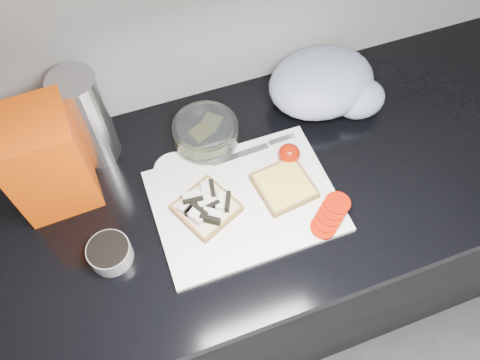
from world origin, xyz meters
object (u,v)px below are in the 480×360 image
(bread_bag, at_px, (45,161))
(glass_bowl, at_px, (206,134))
(cutting_board, at_px, (245,201))
(steel_canister, at_px, (87,119))

(bread_bag, bearing_deg, glass_bowl, 0.81)
(cutting_board, bearing_deg, steel_canister, 137.65)
(cutting_board, bearing_deg, glass_bowl, 98.45)
(glass_bowl, relative_size, bread_bag, 0.63)
(cutting_board, distance_m, bread_bag, 0.43)
(glass_bowl, bearing_deg, bread_bag, -176.61)
(cutting_board, xyz_separation_m, bread_bag, (-0.38, 0.17, 0.12))
(glass_bowl, relative_size, steel_canister, 0.64)
(glass_bowl, xyz_separation_m, bread_bag, (-0.35, -0.02, 0.09))
(cutting_board, distance_m, glass_bowl, 0.19)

